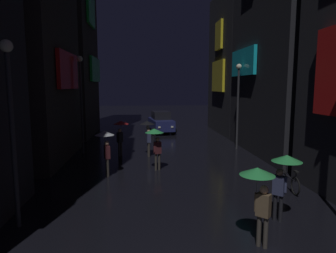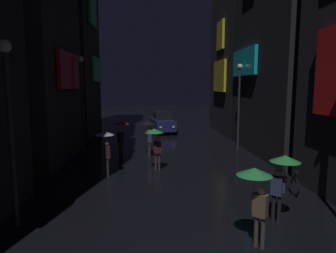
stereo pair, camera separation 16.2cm
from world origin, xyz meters
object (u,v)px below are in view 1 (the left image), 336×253
Objects in this scene: pedestrian_midstreet_centre_green at (155,138)px; car_distant at (161,122)px; streetlamp_left_far at (81,94)px; streetlamp_right_far at (238,97)px; pedestrian_far_right_clear at (105,141)px; pedestrian_foreground_left_black at (148,129)px; pedestrian_midstreet_left_red at (121,128)px; pedestrian_foreground_right_green at (259,185)px; bicycle_parked_at_storefront at (289,181)px; streetlamp_left_near at (11,113)px; pedestrian_near_crossing_green at (284,169)px.

pedestrian_midstreet_centre_green reaches higher than car_distant.
car_distant is at bearing 56.23° from streetlamp_left_far.
car_distant is at bearing 121.40° from streetlamp_right_far.
pedestrian_foreground_left_black is at bearing 62.17° from pedestrian_far_right_clear.
pedestrian_foreground_left_black is (1.61, -0.20, 0.00)m from pedestrian_midstreet_left_red.
pedestrian_midstreet_left_red is 1.00× the size of pedestrian_far_right_clear.
streetlamp_right_far is at bearing 74.71° from pedestrian_foreground_right_green.
pedestrian_far_right_clear is 8.15m from bicycle_parked_at_storefront.
pedestrian_foreground_right_green and pedestrian_far_right_clear have the same top height.
pedestrian_midstreet_centre_green is at bearing 15.12° from pedestrian_far_right_clear.
bicycle_parked_at_storefront is at bearing -49.38° from pedestrian_foreground_left_black.
pedestrian_foreground_right_green is 10.85m from pedestrian_foreground_left_black.
pedestrian_far_right_clear is at bearing 125.11° from pedestrian_foreground_right_green.
streetlamp_left_far reaches higher than car_distant.
streetlamp_right_far is (3.30, 12.08, 1.83)m from pedestrian_foreground_right_green.
streetlamp_right_far is at bearing -58.60° from car_distant.
streetlamp_right_far is (0.40, 8.06, 3.11)m from bicycle_parked_at_storefront.
pedestrian_foreground_left_black is at bearing -98.39° from car_distant.
pedestrian_foreground_right_green is at bearing -75.76° from pedestrian_foreground_left_black.
bicycle_parked_at_storefront is 0.32× the size of streetlamp_right_far.
streetlamp_left_far reaches higher than pedestrian_midstreet_centre_green.
pedestrian_midstreet_centre_green is 0.39× the size of streetlamp_left_near.
streetlamp_right_far is 1.03× the size of streetlamp_left_near.
pedestrian_foreground_right_green is at bearing -105.29° from streetlamp_right_far.
pedestrian_midstreet_centre_green is (-3.66, 5.98, 0.00)m from pedestrian_near_crossing_green.
pedestrian_near_crossing_green is 0.35× the size of streetlamp_left_far.
pedestrian_far_right_clear is 1.00× the size of pedestrian_midstreet_centre_green.
streetlamp_right_far reaches higher than pedestrian_midstreet_centre_green.
streetlamp_right_far is at bearing 2.70° from streetlamp_left_far.
pedestrian_midstreet_left_red is at bearing 74.99° from streetlamp_left_near.
pedestrian_midstreet_left_red is 3.91m from pedestrian_midstreet_centre_green.
streetlamp_right_far reaches higher than pedestrian_midstreet_left_red.
pedestrian_foreground_right_green is 7.68m from pedestrian_midstreet_centre_green.
streetlamp_left_near is (-9.60, -2.35, 3.03)m from bicycle_parked_at_storefront.
pedestrian_midstreet_left_red is 0.35× the size of streetlamp_left_far.
bicycle_parked_at_storefront is at bearing -19.27° from pedestrian_far_right_clear.
pedestrian_foreground_left_black is 4.65m from streetlamp_left_far.
streetlamp_left_far reaches higher than pedestrian_midstreet_left_red.
pedestrian_foreground_right_green is at bearing -60.01° from streetlamp_left_far.
car_distant is (-1.32, 19.65, -0.74)m from pedestrian_foreground_right_green.
pedestrian_midstreet_centre_green is 7.33m from streetlamp_left_near.
pedestrian_foreground_right_green is at bearing -54.89° from pedestrian_far_right_clear.
car_distant is at bearing 105.11° from bicycle_parked_at_storefront.
pedestrian_midstreet_left_red is 1.00× the size of pedestrian_foreground_left_black.
pedestrian_foreground_right_green is 19.71m from car_distant.
pedestrian_foreground_right_green is 8.16m from pedestrian_far_right_clear.
pedestrian_near_crossing_green is at bearing -52.05° from streetlamp_left_far.
pedestrian_midstreet_centre_green is at bearing -44.62° from streetlamp_left_far.
streetlamp_left_far is at bearing 90.00° from streetlamp_left_near.
pedestrian_near_crossing_green is 1.00× the size of pedestrian_foreground_right_green.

